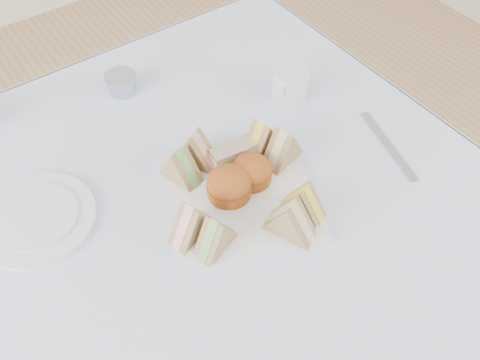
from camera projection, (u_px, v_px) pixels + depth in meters
table at (213, 311)px, 1.15m from camera, size 0.90×0.90×0.74m
tablecloth at (204, 215)px, 0.86m from camera, size 1.02×1.02×0.01m
serving_plate at (240, 196)px, 0.88m from camera, size 0.33×0.33×0.01m
sandwich_fl_a at (192, 220)px, 0.79m from camera, size 0.09×0.06×0.07m
sandwich_fl_b at (216, 233)px, 0.78m from camera, size 0.08×0.06×0.07m
sandwich_fr_a at (303, 200)px, 0.82m from camera, size 0.06×0.08×0.07m
sandwich_fr_b at (291, 217)px, 0.80m from camera, size 0.07×0.09×0.08m
sandwich_bl_a at (180, 164)px, 0.87m from camera, size 0.06×0.09×0.07m
sandwich_bl_b at (195, 147)px, 0.89m from camera, size 0.07×0.09×0.07m
sandwich_br_a at (283, 146)px, 0.89m from camera, size 0.09×0.06×0.07m
sandwich_br_b at (261, 137)px, 0.91m from camera, size 0.09×0.06×0.07m
scone_left at (229, 184)px, 0.85m from camera, size 0.10×0.10×0.05m
scone_right at (252, 171)px, 0.88m from camera, size 0.07×0.07×0.05m
pastry_slice at (233, 154)px, 0.91m from camera, size 0.08×0.04×0.04m
side_plate at (37, 219)px, 0.85m from camera, size 0.21×0.21×0.01m
tea_strainer at (122, 84)px, 1.05m from camera, size 0.08×0.08×0.04m
knife at (388, 145)px, 0.96m from camera, size 0.07×0.18×0.00m
fork at (294, 174)px, 0.91m from camera, size 0.05×0.17×0.00m
creamer_jug at (290, 84)px, 1.03m from camera, size 0.10×0.10×0.06m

